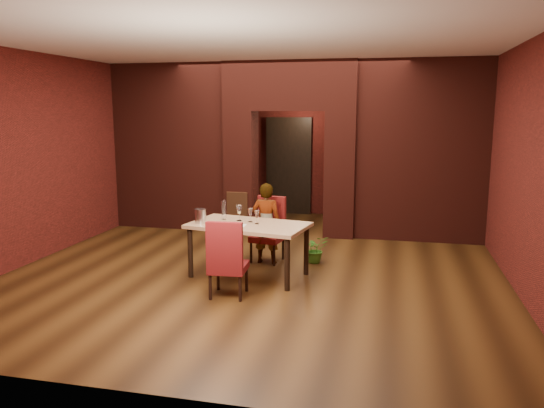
{
  "coord_description": "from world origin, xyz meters",
  "views": [
    {
      "loc": [
        1.89,
        -7.71,
        2.33
      ],
      "look_at": [
        0.12,
        0.0,
        0.91
      ],
      "focal_mm": 35.0,
      "sensor_mm": 36.0,
      "label": 1
    }
  ],
  "objects_px": {
    "wine_glass_b": "(250,215)",
    "potted_plant": "(315,249)",
    "wine_glass_a": "(239,213)",
    "dining_table": "(249,250)",
    "chair_far": "(267,230)",
    "wine_bucket": "(200,216)",
    "person_seated": "(266,223)",
    "wine_glass_c": "(257,217)",
    "water_bottle": "(224,210)",
    "chair_near": "(228,258)"
  },
  "relations": [
    {
      "from": "wine_glass_b",
      "to": "potted_plant",
      "type": "bearing_deg",
      "value": 42.57
    },
    {
      "from": "wine_glass_a",
      "to": "dining_table",
      "type": "bearing_deg",
      "value": -40.19
    },
    {
      "from": "chair_far",
      "to": "wine_bucket",
      "type": "relative_size",
      "value": 5.04
    },
    {
      "from": "chair_far",
      "to": "wine_glass_a",
      "type": "relative_size",
      "value": 4.38
    },
    {
      "from": "wine_glass_b",
      "to": "potted_plant",
      "type": "relative_size",
      "value": 0.46
    },
    {
      "from": "person_seated",
      "to": "potted_plant",
      "type": "distance_m",
      "value": 0.86
    },
    {
      "from": "wine_glass_a",
      "to": "wine_glass_c",
      "type": "bearing_deg",
      "value": -24.06
    },
    {
      "from": "wine_glass_c",
      "to": "water_bottle",
      "type": "relative_size",
      "value": 0.65
    },
    {
      "from": "person_seated",
      "to": "dining_table",
      "type": "bearing_deg",
      "value": 85.0
    },
    {
      "from": "chair_far",
      "to": "chair_near",
      "type": "bearing_deg",
      "value": -85.13
    },
    {
      "from": "wine_bucket",
      "to": "water_bottle",
      "type": "relative_size",
      "value": 0.69
    },
    {
      "from": "person_seated",
      "to": "wine_glass_c",
      "type": "distance_m",
      "value": 0.71
    },
    {
      "from": "chair_far",
      "to": "person_seated",
      "type": "relative_size",
      "value": 0.8
    },
    {
      "from": "wine_glass_b",
      "to": "wine_glass_c",
      "type": "height_order",
      "value": "wine_glass_b"
    },
    {
      "from": "chair_near",
      "to": "person_seated",
      "type": "distance_m",
      "value": 1.53
    },
    {
      "from": "water_bottle",
      "to": "potted_plant",
      "type": "height_order",
      "value": "water_bottle"
    },
    {
      "from": "wine_bucket",
      "to": "potted_plant",
      "type": "height_order",
      "value": "wine_bucket"
    },
    {
      "from": "wine_glass_b",
      "to": "dining_table",
      "type": "bearing_deg",
      "value": -87.82
    },
    {
      "from": "chair_near",
      "to": "water_bottle",
      "type": "xyz_separation_m",
      "value": [
        -0.39,
        1.04,
        0.4
      ]
    },
    {
      "from": "wine_glass_c",
      "to": "wine_bucket",
      "type": "bearing_deg",
      "value": -171.07
    },
    {
      "from": "person_seated",
      "to": "wine_glass_b",
      "type": "bearing_deg",
      "value": 83.16
    },
    {
      "from": "chair_near",
      "to": "wine_glass_a",
      "type": "bearing_deg",
      "value": -85.31
    },
    {
      "from": "chair_far",
      "to": "wine_glass_a",
      "type": "distance_m",
      "value": 0.77
    },
    {
      "from": "chair_far",
      "to": "potted_plant",
      "type": "bearing_deg",
      "value": 16.49
    },
    {
      "from": "wine_glass_c",
      "to": "water_bottle",
      "type": "height_order",
      "value": "water_bottle"
    },
    {
      "from": "chair_far",
      "to": "wine_glass_a",
      "type": "height_order",
      "value": "chair_far"
    },
    {
      "from": "chair_far",
      "to": "wine_glass_c",
      "type": "relative_size",
      "value": 5.37
    },
    {
      "from": "wine_glass_b",
      "to": "potted_plant",
      "type": "xyz_separation_m",
      "value": [
        0.82,
        0.76,
        -0.64
      ]
    },
    {
      "from": "chair_near",
      "to": "water_bottle",
      "type": "relative_size",
      "value": 3.48
    },
    {
      "from": "chair_near",
      "to": "person_seated",
      "type": "xyz_separation_m",
      "value": [
        0.12,
        1.52,
        0.12
      ]
    },
    {
      "from": "chair_far",
      "to": "chair_near",
      "type": "distance_m",
      "value": 1.61
    },
    {
      "from": "person_seated",
      "to": "potted_plant",
      "type": "bearing_deg",
      "value": -163.63
    },
    {
      "from": "potted_plant",
      "to": "wine_glass_b",
      "type": "bearing_deg",
      "value": -137.43
    },
    {
      "from": "dining_table",
      "to": "chair_far",
      "type": "height_order",
      "value": "chair_far"
    },
    {
      "from": "wine_glass_a",
      "to": "potted_plant",
      "type": "relative_size",
      "value": 0.54
    },
    {
      "from": "chair_far",
      "to": "wine_glass_a",
      "type": "bearing_deg",
      "value": -103.95
    },
    {
      "from": "water_bottle",
      "to": "potted_plant",
      "type": "bearing_deg",
      "value": 28.07
    },
    {
      "from": "dining_table",
      "to": "wine_bucket",
      "type": "xyz_separation_m",
      "value": [
        -0.67,
        -0.1,
        0.48
      ]
    },
    {
      "from": "wine_bucket",
      "to": "dining_table",
      "type": "bearing_deg",
      "value": 8.68
    },
    {
      "from": "wine_glass_b",
      "to": "water_bottle",
      "type": "xyz_separation_m",
      "value": [
        -0.42,
        0.09,
        0.05
      ]
    },
    {
      "from": "chair_near",
      "to": "wine_bucket",
      "type": "height_order",
      "value": "chair_near"
    },
    {
      "from": "chair_near",
      "to": "wine_glass_b",
      "type": "relative_size",
      "value": 5.16
    },
    {
      "from": "wine_glass_b",
      "to": "wine_bucket",
      "type": "distance_m",
      "value": 0.7
    },
    {
      "from": "chair_far",
      "to": "person_seated",
      "type": "xyz_separation_m",
      "value": [
        0.01,
        -0.09,
        0.12
      ]
    },
    {
      "from": "dining_table",
      "to": "person_seated",
      "type": "relative_size",
      "value": 1.3
    },
    {
      "from": "chair_far",
      "to": "dining_table",
      "type": "bearing_deg",
      "value": -87.12
    },
    {
      "from": "water_bottle",
      "to": "dining_table",
      "type": "bearing_deg",
      "value": -25.67
    },
    {
      "from": "wine_glass_b",
      "to": "wine_bucket",
      "type": "relative_size",
      "value": 0.97
    },
    {
      "from": "wine_bucket",
      "to": "water_bottle",
      "type": "height_order",
      "value": "water_bottle"
    },
    {
      "from": "dining_table",
      "to": "water_bottle",
      "type": "bearing_deg",
      "value": 164.3
    }
  ]
}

